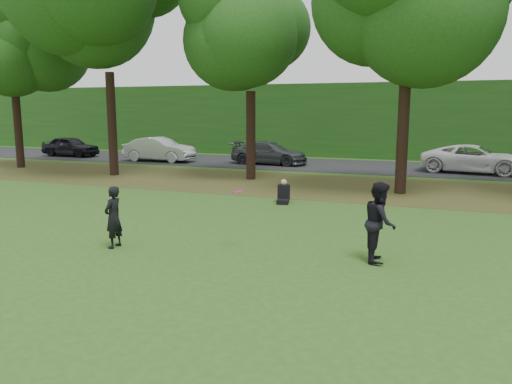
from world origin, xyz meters
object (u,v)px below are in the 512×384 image
at_px(player_left, 113,217).
at_px(player_right, 380,222).
at_px(frisbee, 237,192).
at_px(seated_person, 284,194).

height_order(player_left, player_right, player_right).
distance_m(player_right, frisbee, 3.30).
xyz_separation_m(player_right, frisbee, (-3.24, -0.36, 0.53)).
bearing_deg(frisbee, seated_person, 97.98).
xyz_separation_m(player_left, frisbee, (2.88, 0.85, 0.66)).
relative_size(player_left, frisbee, 5.14).
distance_m(player_right, seated_person, 7.15).
height_order(player_right, frisbee, player_right).
bearing_deg(seated_person, player_right, -67.19).
distance_m(player_left, frisbee, 3.08).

